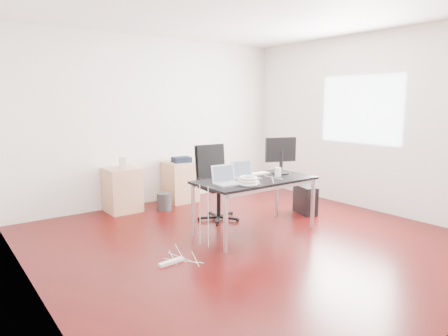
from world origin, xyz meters
TOP-DOWN VIEW (x-y plane):
  - room_shell at (0.04, 0.00)m, footprint 5.00×5.00m
  - desk at (0.24, 0.18)m, footprint 1.60×0.80m
  - office_chair at (0.20, 1.03)m, footprint 0.52×0.54m
  - filing_cabinet_left at (-0.76, 2.23)m, footprint 0.50×0.50m
  - filing_cabinet_right at (0.30, 2.23)m, footprint 0.50×0.50m
  - pc_tower at (1.47, 0.40)m, footprint 0.33×0.49m
  - wastebasket at (-0.20, 1.89)m, footprint 0.24×0.24m
  - power_strip at (-1.18, -0.07)m, footprint 0.30×0.09m
  - laptop_left at (-0.26, 0.13)m, footprint 0.35×0.28m
  - laptop_right at (0.14, 0.27)m, footprint 0.34×0.27m
  - monitor at (0.79, 0.27)m, footprint 0.44×0.26m
  - keyboard at (0.43, 0.41)m, footprint 0.45×0.16m
  - cup_white at (0.60, 0.13)m, footprint 0.10×0.10m
  - cup_brown at (0.69, 0.19)m, footprint 0.08×0.08m
  - cable_coil at (-0.09, -0.07)m, footprint 0.24×0.24m
  - power_adapter at (0.06, -0.04)m, footprint 0.09×0.09m
  - speaker at (-0.77, 2.16)m, footprint 0.10×0.09m
  - navy_garment at (0.31, 2.19)m, footprint 0.33×0.28m

SIDE VIEW (x-z plane):
  - power_strip at x=-1.18m, z-range 0.00..0.04m
  - wastebasket at x=-0.20m, z-range 0.00..0.28m
  - pc_tower at x=1.47m, z-range 0.00..0.44m
  - filing_cabinet_left at x=-0.76m, z-range 0.00..0.70m
  - filing_cabinet_right at x=0.30m, z-range 0.00..0.70m
  - office_chair at x=0.20m, z-range 0.06..1.15m
  - desk at x=0.24m, z-range 0.31..1.04m
  - keyboard at x=0.43m, z-range 0.73..0.75m
  - power_adapter at x=0.06m, z-range 0.73..0.76m
  - navy_garment at x=0.31m, z-range 0.70..0.79m
  - cup_brown at x=0.69m, z-range 0.73..0.83m
  - cable_coil at x=-0.09m, z-range 0.73..0.84m
  - laptop_left at x=-0.26m, z-range 0.67..0.90m
  - laptop_right at x=0.14m, z-range 0.67..0.90m
  - speaker at x=-0.77m, z-range 0.70..0.88m
  - cup_white at x=0.60m, z-range 0.73..0.85m
  - monitor at x=0.79m, z-range 0.76..1.27m
  - room_shell at x=0.04m, z-range -1.10..3.90m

